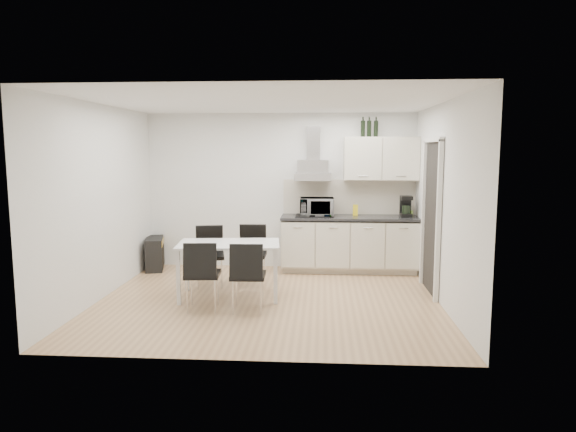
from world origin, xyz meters
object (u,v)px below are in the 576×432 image
kitchenette (352,221)px  floor_speaker (206,257)px  chair_far_right (252,255)px  chair_near_right (248,276)px  chair_far_left (210,257)px  chair_near_left (203,275)px  dining_table (229,249)px  guitar_amp (155,253)px

kitchenette → floor_speaker: size_ratio=7.55×
chair_far_right → chair_near_right: (0.13, -1.27, 0.00)m
kitchenette → chair_far_left: size_ratio=2.86×
chair_near_left → floor_speaker: chair_near_left is taller
kitchenette → chair_near_right: 2.64m
floor_speaker → dining_table: bearing=-53.2°
chair_far_right → chair_near_left: same height
kitchenette → chair_near_left: kitchenette is taller
guitar_amp → floor_speaker: guitar_amp is taller
dining_table → chair_near_left: bearing=-118.5°
chair_far_right → chair_near_left: bearing=68.9°
kitchenette → chair_far_right: size_ratio=2.86×
chair_far_right → chair_near_left: size_ratio=1.00×
chair_far_right → floor_speaker: size_ratio=2.64×
chair_near_left → chair_far_left: bearing=92.9°
chair_near_right → floor_speaker: chair_near_right is taller
guitar_amp → floor_speaker: bearing=2.3°
chair_near_left → chair_near_right: 0.58m
chair_near_left → guitar_amp: 2.49m
chair_far_right → floor_speaker: bearing=-51.2°
guitar_amp → chair_near_right: bearing=-63.0°
chair_far_right → guitar_amp: 1.97m
chair_far_left → guitar_amp: size_ratio=1.28×
dining_table → chair_far_left: 0.70m
chair_far_right → floor_speaker: chair_far_right is taller
chair_far_left → chair_far_right: bearing=-178.3°
floor_speaker → chair_far_left: bearing=-60.1°
kitchenette → chair_near_right: size_ratio=2.86×
dining_table → chair_far_right: bearing=67.2°
chair_near_left → chair_far_right: bearing=65.2°
chair_far_left → chair_near_left: (0.15, -1.10, 0.00)m
chair_far_left → guitar_amp: (-1.16, 1.01, -0.17)m
chair_far_left → chair_near_right: 1.34m
kitchenette → dining_table: bearing=-136.7°
dining_table → guitar_amp: size_ratio=2.06×
dining_table → chair_near_right: chair_near_right is taller
dining_table → chair_near_left: (-0.23, -0.55, -0.22)m
dining_table → kitchenette: bearing=37.6°
kitchenette → floor_speaker: (-2.46, 0.17, -0.66)m
chair_far_left → dining_table: bearing=113.6°
chair_far_left → kitchenette: bearing=-164.7°
chair_near_right → chair_far_right: bearing=93.2°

